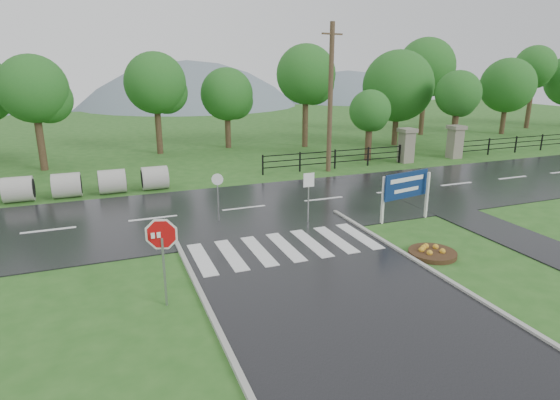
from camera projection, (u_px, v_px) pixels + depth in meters
name	position (u px, v px, depth m)	size (l,w,h in m)	color
ground	(357.00, 317.00, 12.17)	(120.00, 120.00, 0.00)	#295D1F
main_road	(244.00, 209.00, 21.10)	(90.00, 8.00, 0.04)	black
walkway	(491.00, 228.00, 18.70)	(2.20, 11.00, 0.04)	#232326
crosswalk	(285.00, 247.00, 16.62)	(6.50, 2.80, 0.02)	silver
pillar_west	(406.00, 145.00, 30.66)	(1.00, 1.00, 2.24)	gray
pillar_east	(455.00, 141.00, 32.06)	(1.00, 1.00, 2.24)	gray
fence_west	(335.00, 157.00, 28.96)	(9.58, 0.08, 1.20)	black
hills	(167.00, 203.00, 75.86)	(102.00, 48.00, 48.00)	slate
treeline	(201.00, 154.00, 33.96)	(83.20, 5.20, 10.00)	#1C5B1C
culvert_pipes	(18.00, 189.00, 22.06)	(13.90, 1.20, 1.20)	#9E9B93
stop_sign	(162.00, 242.00, 12.23)	(1.12, 0.39, 2.64)	#939399
estate_billboard	(406.00, 187.00, 19.17)	(2.34, 0.51, 2.08)	silver
flower_bed	(432.00, 252.00, 15.97)	(1.61, 1.61, 0.32)	#332111
reg_sign_small	(309.00, 188.00, 18.86)	(0.47, 0.05, 2.11)	#939399
reg_sign_round	(218.00, 191.00, 19.08)	(0.45, 0.18, 2.04)	#939399
utility_pole_east	(330.00, 98.00, 27.24)	(1.50, 0.48, 8.56)	#473523
entrance_tree_left	(370.00, 111.00, 30.72)	(2.73, 2.73, 4.68)	#3D2B1C
entrance_tree_right	(458.00, 94.00, 32.94)	(3.18, 3.18, 5.87)	#3D2B1C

